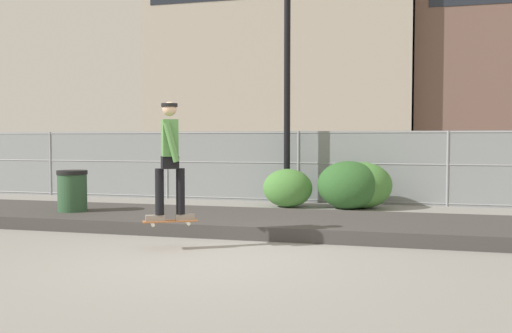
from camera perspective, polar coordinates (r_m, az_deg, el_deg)
The scene contains 13 objects.
ground_plane at distance 7.85m, azimuth -5.32°, elevation -9.30°, with size 120.00×120.00×0.00m, color gray.
gravel_berm at distance 10.41m, azimuth -0.14°, elevation -5.66°, with size 17.70×2.54×0.23m, color #3D3A38.
skateboard at distance 8.47m, azimuth -8.68°, elevation -5.52°, with size 0.80×0.56×0.07m.
skater at distance 8.39m, azimuth -8.73°, elevation 1.33°, with size 0.68×0.62×1.75m.
chain_fence at distance 14.68m, azimuth 4.32°, elevation 0.01°, with size 22.20×0.06×1.85m.
street_lamp at distance 14.36m, azimuth 3.18°, elevation 12.25°, with size 0.44×0.44×6.38m.
parked_car_near at distance 18.89m, azimuth -4.47°, elevation 0.34°, with size 4.51×2.18×1.66m.
parked_car_mid at distance 18.09m, azimuth 14.93°, elevation 0.15°, with size 4.42×1.98×1.66m.
library_building at distance 44.68m, azimuth 2.87°, elevation 13.68°, with size 18.88×10.70×20.16m.
shrub_left at distance 13.59m, azimuth 3.22°, elevation -2.19°, with size 1.20×0.98×0.93m.
shrub_center at distance 13.36m, azimuth 9.35°, elevation -1.87°, with size 1.46×1.20×1.13m.
shrub_right at distance 13.55m, azimuth 10.65°, elevation -1.88°, with size 1.43×1.17×1.10m.
trash_bin at distance 11.63m, azimuth -18.11°, elevation -2.89°, with size 0.59×0.59×1.03m.
Camera 1 is at (2.63, -7.21, 1.64)m, focal length 39.48 mm.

